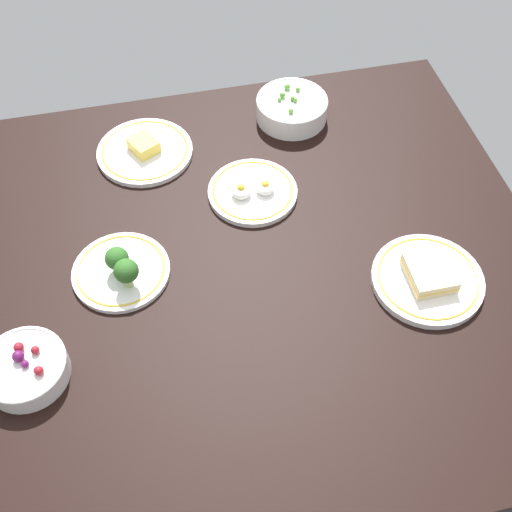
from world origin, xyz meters
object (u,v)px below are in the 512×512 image
(plate_broccoli, at_px, (121,270))
(plate_eggs, at_px, (253,191))
(plate_sandwich, at_px, (428,278))
(plate_cheese, at_px, (145,151))
(bowl_berries, at_px, (25,368))
(bowl_peas, at_px, (292,108))

(plate_broccoli, bearing_deg, plate_eggs, -152.32)
(plate_sandwich, distance_m, plate_cheese, 0.72)
(bowl_berries, relative_size, bowl_peas, 0.89)
(bowl_berries, xyz_separation_m, plate_cheese, (-0.28, -0.54, -0.02))
(plate_broccoli, xyz_separation_m, plate_sandwich, (-0.61, 0.15, -0.01))
(plate_broccoli, xyz_separation_m, bowl_peas, (-0.46, -0.40, 0.01))
(bowl_peas, bearing_deg, plate_cheese, 7.64)
(plate_broccoli, distance_m, bowl_peas, 0.61)
(plate_eggs, bearing_deg, plate_broccoli, 27.68)
(plate_eggs, distance_m, plate_sandwich, 0.43)
(plate_eggs, height_order, bowl_berries, bowl_berries)
(bowl_berries, relative_size, plate_cheese, 0.69)
(plate_sandwich, height_order, bowl_peas, bowl_peas)
(plate_eggs, bearing_deg, bowl_peas, -122.76)
(plate_sandwich, height_order, plate_cheese, plate_sandwich)
(plate_broccoli, height_order, bowl_peas, plate_broccoli)
(bowl_berries, xyz_separation_m, bowl_peas, (-0.65, -0.59, 0.00))
(plate_sandwich, relative_size, bowl_berries, 1.45)
(bowl_berries, bearing_deg, plate_eggs, -144.95)
(plate_broccoli, relative_size, bowl_peas, 1.13)
(plate_eggs, height_order, plate_broccoli, plate_broccoli)
(plate_broccoli, bearing_deg, bowl_berries, 44.67)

